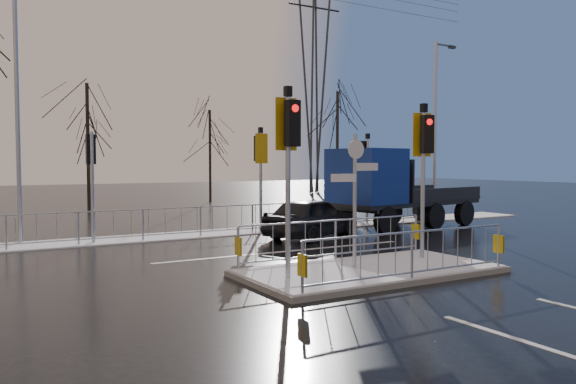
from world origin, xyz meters
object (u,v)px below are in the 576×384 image
traffic_island (369,257)px  street_lamp_right (436,122)px  street_lamp_left (19,101)px  car_far_lane (312,217)px  flatbed_truck (383,187)px

traffic_island → street_lamp_right: street_lamp_right is taller
street_lamp_left → traffic_island: bearing=-55.9°
traffic_island → street_lamp_left: (-6.42, 9.49, 4.10)m
car_far_lane → street_lamp_right: size_ratio=0.51×
street_lamp_right → street_lamp_left: size_ratio=0.98×
street_lamp_right → car_far_lane: bearing=-162.9°
street_lamp_right → street_lamp_left: bearing=176.6°
flatbed_truck → street_lamp_left: (-12.23, 3.05, 2.86)m
car_far_lane → flatbed_truck: 3.71m
car_far_lane → flatbed_truck: flatbed_truck is taller
car_far_lane → street_lamp_left: street_lamp_left is taller
traffic_island → street_lamp_left: street_lamp_left is taller
traffic_island → street_lamp_left: 12.17m
traffic_island → street_lamp_right: bearing=38.7°
car_far_lane → street_lamp_right: (8.33, 2.56, 3.69)m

